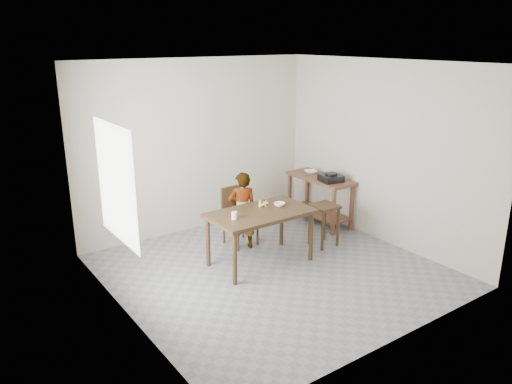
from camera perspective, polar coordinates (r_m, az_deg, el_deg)
floor at (r=6.77m, az=1.99°, el=-9.11°), size 4.00×4.00×0.04m
ceiling at (r=6.07m, az=2.26°, el=14.75°), size 4.00×4.00×0.04m
wall_back at (r=7.93m, az=-6.82°, el=5.27°), size 4.00×0.04×2.70m
wall_front at (r=4.91m, az=16.61°, el=-2.97°), size 4.00×0.04×2.70m
wall_left at (r=5.35m, az=-15.36°, el=-1.20°), size 0.04×4.00×2.70m
wall_right at (r=7.64m, az=14.27°, el=4.39°), size 0.04×4.00×2.70m
window_pane at (r=5.50m, az=-15.73°, el=0.93°), size 0.02×1.10×1.30m
dining_table at (r=6.82m, az=0.49°, el=-5.22°), size 1.40×0.80×0.75m
prep_counter at (r=8.35m, az=7.26°, el=-0.89°), size 0.50×1.20×0.80m
child at (r=7.24m, az=-1.59°, el=-2.15°), size 0.50×0.41×1.16m
dining_chair at (r=7.41m, az=-1.78°, el=-2.85°), size 0.44×0.44×0.87m
stool at (r=7.49m, az=7.75°, el=-3.76°), size 0.37×0.37×0.64m
glass_tumbler at (r=6.41m, az=-2.48°, el=-2.68°), size 0.08×0.08×0.10m
small_bowl at (r=6.90m, az=2.69°, el=-1.43°), size 0.16×0.16×0.05m
banana at (r=6.89m, az=0.85°, el=-1.41°), size 0.17×0.13×0.06m
serving_bowl at (r=8.40m, az=6.26°, el=2.30°), size 0.27×0.27×0.05m
gas_burner at (r=7.98m, az=8.56°, el=1.59°), size 0.38×0.38×0.11m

